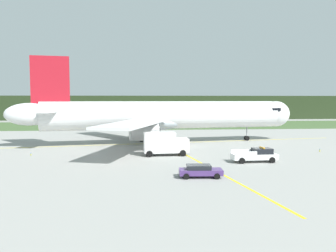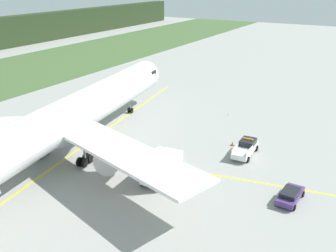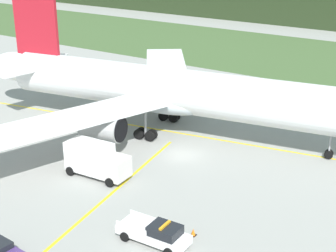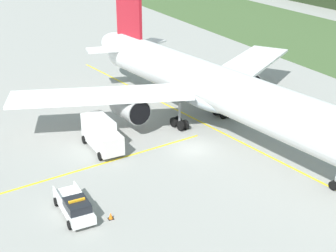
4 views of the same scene
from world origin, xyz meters
The scene contains 8 objects.
ground centered at (0.00, 0.00, 0.00)m, with size 320.00×320.00×0.00m, color gray.
grass_verge centered at (0.00, 49.41, 0.02)m, with size 320.00×34.09×0.04m, color #405B31.
taxiway_centerline_main centered at (-3.15, 5.13, 0.00)m, with size 69.61×0.30×0.01m, color yellow.
taxiway_centerline_spur centered at (0.16, -16.53, 0.00)m, with size 38.13×0.30×0.01m, color yellow.
airliner centered at (-3.94, 5.01, 5.01)m, with size 52.87×42.90×15.30m.
ops_pickup_truck centered at (7.05, -14.88, 0.90)m, with size 5.85×2.41×1.94m.
catering_truck centered at (-4.26, -8.74, 1.76)m, with size 6.49×2.99×3.48m.
apron_cone centered at (8.85, -12.37, 0.29)m, with size 0.47×0.47×0.59m.
Camera 3 is at (26.27, -42.04, 22.52)m, focal length 54.89 mm.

